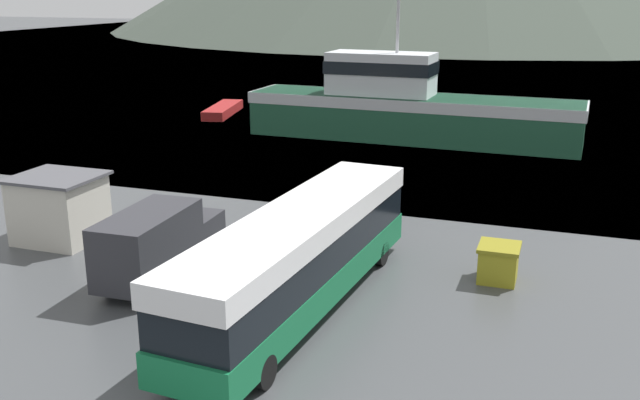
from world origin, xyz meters
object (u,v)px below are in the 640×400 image
tour_bus (300,254)px  storage_bin (498,262)px  delivery_van (158,241)px  dock_kiosk (59,208)px  fishing_boat (406,107)px  small_boat (223,110)px

tour_bus → storage_bin: bearing=42.2°
tour_bus → delivery_van: size_ratio=2.11×
dock_kiosk → fishing_boat: bearing=70.5°
dock_kiosk → small_boat: dock_kiosk is taller
delivery_van → small_boat: (-13.12, 30.89, -0.97)m
tour_bus → delivery_van: tour_bus is taller
delivery_van → small_boat: 33.57m
fishing_boat → delivery_van: bearing=-4.3°
delivery_van → dock_kiosk: (-5.71, 1.99, 0.03)m
delivery_van → fishing_boat: bearing=81.8°
tour_bus → fishing_boat: bearing=100.1°
fishing_boat → dock_kiosk: size_ratio=6.71×
small_boat → dock_kiosk: bearing=92.3°
small_boat → fishing_boat: bearing=151.2°
fishing_boat → storage_bin: size_ratio=14.97×
delivery_van → storage_bin: delivery_van is taller
fishing_boat → tour_bus: bearing=7.7°
tour_bus → small_boat: (-18.70, 31.69, -1.47)m
tour_bus → delivery_van: bearing=176.0°
tour_bus → small_boat: bearing=124.8°
tour_bus → delivery_van: 5.67m
tour_bus → fishing_boat: (-2.75, 26.89, 0.35)m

